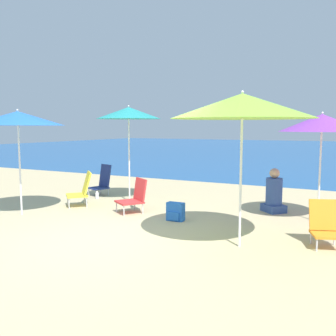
{
  "coord_description": "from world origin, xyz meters",
  "views": [
    {
      "loc": [
        3.35,
        -4.8,
        1.79
      ],
      "look_at": [
        0.06,
        1.58,
        1.0
      ],
      "focal_mm": 40.0,
      "sensor_mm": 36.0,
      "label": 1
    }
  ],
  "objects": [
    {
      "name": "beach_chair_orange",
      "position": [
        2.92,
        1.16,
        0.33
      ],
      "size": [
        0.54,
        0.59,
        0.69
      ],
      "rotation": [
        0.0,
        0.0,
        0.35
      ],
      "color": "silver",
      "rests_on": "ground"
    },
    {
      "name": "person_seated_near",
      "position": [
        1.77,
        3.12,
        0.38
      ],
      "size": [
        0.58,
        0.57,
        0.93
      ],
      "rotation": [
        0.0,
        0.0,
        0.83
      ],
      "color": "#334C8C",
      "rests_on": "ground"
    },
    {
      "name": "beach_chair_yellow",
      "position": [
        -2.21,
        1.73,
        0.39
      ],
      "size": [
        0.74,
        0.74,
        0.78
      ],
      "rotation": [
        0.0,
        0.0,
        -0.77
      ],
      "color": "silver",
      "rests_on": "ground"
    },
    {
      "name": "beach_umbrella_blue",
      "position": [
        -2.75,
        0.49,
        1.96
      ],
      "size": [
        1.82,
        1.82,
        2.14
      ],
      "color": "white",
      "rests_on": "ground"
    },
    {
      "name": "ground_plane",
      "position": [
        0.0,
        0.0,
        0.0
      ],
      "size": [
        60.0,
        60.0,
        0.0
      ],
      "primitive_type": "plane",
      "color": "#C6B284"
    },
    {
      "name": "sea_water",
      "position": [
        0.0,
        26.5,
        0.0
      ],
      "size": [
        60.0,
        40.0,
        0.01
      ],
      "color": "#1E5699",
      "rests_on": "ground"
    },
    {
      "name": "beach_chair_red",
      "position": [
        -0.81,
        1.73,
        0.35
      ],
      "size": [
        0.7,
        0.72,
        0.72
      ],
      "rotation": [
        0.0,
        0.0,
        -0.59
      ],
      "color": "silver",
      "rests_on": "ground"
    },
    {
      "name": "water_bottle",
      "position": [
        -2.47,
        2.6,
        0.09
      ],
      "size": [
        0.09,
        0.09,
        0.22
      ],
      "color": "silver",
      "rests_on": "ground"
    },
    {
      "name": "beach_chair_navy",
      "position": [
        -2.67,
        3.08,
        0.37
      ],
      "size": [
        0.55,
        0.6,
        0.81
      ],
      "rotation": [
        0.0,
        0.0,
        -0.32
      ],
      "color": "silver",
      "rests_on": "ground"
    },
    {
      "name": "beach_umbrella_purple",
      "position": [
        2.69,
        2.66,
        1.86
      ],
      "size": [
        1.55,
        1.55,
        2.07
      ],
      "color": "white",
      "rests_on": "ground"
    },
    {
      "name": "beach_umbrella_lime",
      "position": [
        1.8,
        0.55,
        2.09
      ],
      "size": [
        2.1,
        2.1,
        2.31
      ],
      "color": "white",
      "rests_on": "ground"
    },
    {
      "name": "backpack_blue",
      "position": [
        0.26,
        1.51,
        0.17
      ],
      "size": [
        0.33,
        0.19,
        0.35
      ],
      "color": "blue",
      "rests_on": "ground"
    },
    {
      "name": "beach_umbrella_teal",
      "position": [
        -1.51,
        2.62,
        2.11
      ],
      "size": [
        1.52,
        1.52,
        2.29
      ],
      "color": "white",
      "rests_on": "ground"
    }
  ]
}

